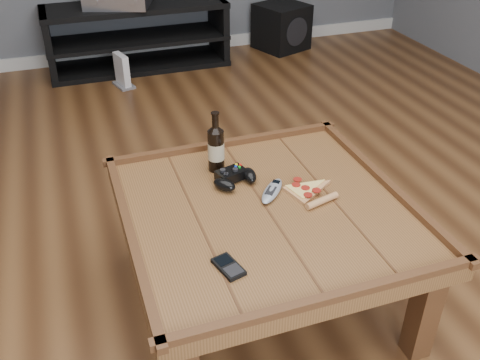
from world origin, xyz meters
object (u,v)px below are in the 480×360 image
object	(u,v)px
game_controller	(235,178)
smartphone	(229,267)
pizza_slice	(308,192)
remote_control	(272,191)
game_console	(122,72)
media_console	(138,37)
subwoofer	(282,27)
coffee_table	(266,221)
beer_bottle	(216,147)

from	to	relation	value
game_controller	smartphone	xyz separation A→B (m)	(-0.17, -0.45, -0.02)
pizza_slice	remote_control	world-z (taller)	same
game_console	media_console	bearing A→B (deg)	46.80
subwoofer	coffee_table	bearing A→B (deg)	-134.49
pizza_slice	media_console	bearing A→B (deg)	78.77
media_console	smartphone	world-z (taller)	media_console
coffee_table	smartphone	distance (m)	0.35
remote_control	game_console	world-z (taller)	remote_control
coffee_table	remote_control	world-z (taller)	same
coffee_table	beer_bottle	bearing A→B (deg)	106.24
coffee_table	smartphone	size ratio (longest dim) A/B	8.27
game_controller	game_console	size ratio (longest dim) A/B	0.78
remote_control	pizza_slice	bearing A→B (deg)	21.56
coffee_table	pizza_slice	world-z (taller)	same
pizza_slice	remote_control	size ratio (longest dim) A/B	1.64
coffee_table	media_console	xyz separation A→B (m)	(0.00, 2.75, -0.15)
game_controller	remote_control	world-z (taller)	game_controller
coffee_table	beer_bottle	distance (m)	0.36
coffee_table	game_controller	size ratio (longest dim) A/B	5.43
coffee_table	game_controller	world-z (taller)	game_controller
smartphone	game_controller	bearing A→B (deg)	54.07
beer_bottle	smartphone	distance (m)	0.59
coffee_table	subwoofer	size ratio (longest dim) A/B	2.12
beer_bottle	pizza_slice	world-z (taller)	beer_bottle
subwoofer	remote_control	bearing A→B (deg)	-134.17
remote_control	game_controller	bearing A→B (deg)	173.44
remote_control	beer_bottle	bearing A→B (deg)	161.67
remote_control	coffee_table	bearing A→B (deg)	-84.22
coffee_table	remote_control	distance (m)	0.12
media_console	subwoofer	xyz separation A→B (m)	(1.25, 0.05, -0.06)
remote_control	smartphone	bearing A→B (deg)	-89.46
media_console	remote_control	xyz separation A→B (m)	(0.05, -2.67, 0.22)
smartphone	game_console	size ratio (longest dim) A/B	0.51
coffee_table	remote_control	xyz separation A→B (m)	(0.05, 0.08, 0.07)
coffee_table	subwoofer	world-z (taller)	coffee_table
coffee_table	pizza_slice	xyz separation A→B (m)	(0.18, 0.03, 0.07)
beer_bottle	smartphone	xyz separation A→B (m)	(-0.14, -0.57, -0.09)
game_controller	game_console	bearing A→B (deg)	77.29
game_controller	beer_bottle	bearing A→B (deg)	90.27
media_console	remote_control	bearing A→B (deg)	-88.87
remote_control	game_console	distance (m)	2.35
beer_bottle	game_controller	distance (m)	0.15
smartphone	remote_control	size ratio (longest dim) A/B	0.73
pizza_slice	smartphone	distance (m)	0.50
pizza_slice	subwoofer	bearing A→B (deg)	53.78
remote_control	game_console	size ratio (longest dim) A/B	0.70
beer_bottle	game_controller	bearing A→B (deg)	-73.47
game_controller	subwoofer	size ratio (longest dim) A/B	0.39
remote_control	subwoofer	size ratio (longest dim) A/B	0.35
game_controller	game_console	distance (m)	2.23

